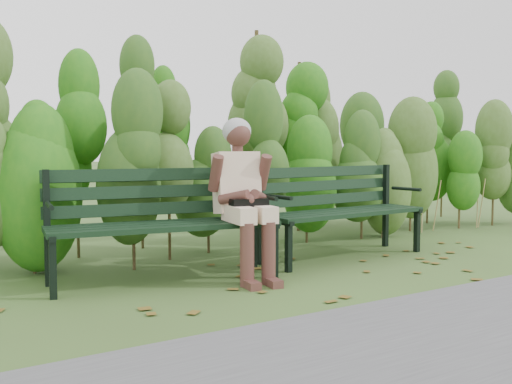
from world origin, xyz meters
TOP-DOWN VIEW (x-y plane):
  - ground at (0.00, 0.00)m, footprint 80.00×80.00m
  - footpath at (0.00, -2.20)m, footprint 60.00×2.50m
  - hedge_band at (0.00, 1.86)m, footprint 11.04×1.67m
  - leaf_litter at (-0.04, 0.07)m, footprint 5.89×2.20m
  - bench_left at (-0.79, 0.64)m, footprint 2.01×0.94m
  - bench_right at (1.20, 0.67)m, footprint 1.93×0.72m
  - seated_woman at (-0.15, 0.34)m, footprint 0.58×0.85m

SIDE VIEW (x-z plane):
  - ground at x=0.00m, z-range 0.00..0.00m
  - leaf_litter at x=-0.04m, z-range 0.00..0.01m
  - footpath at x=0.00m, z-range 0.00..0.01m
  - bench_right at x=1.20m, z-range 0.08..1.03m
  - bench_left at x=-0.79m, z-range 0.09..1.05m
  - seated_woman at x=-0.15m, z-range 0.09..1.50m
  - hedge_band at x=0.00m, z-range 0.05..2.47m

